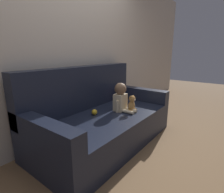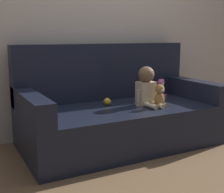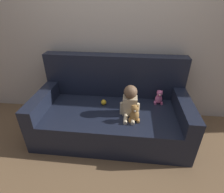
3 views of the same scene
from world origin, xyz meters
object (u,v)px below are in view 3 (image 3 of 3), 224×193
Objects in this scene: person_baby at (130,101)px; teddy_bear_brown at (135,114)px; couch at (112,110)px; toy_ball at (104,102)px; plush_toy_side at (159,97)px.

person_baby is 0.17m from teddy_bear_brown.
couch reaches higher than teddy_bear_brown.
person_baby reaches higher than toy_ball.
toy_ball is (-0.73, -0.11, -0.06)m from plush_toy_side.
teddy_bear_brown is 3.06× the size of toy_ball.
couch is 0.46m from teddy_bear_brown.
toy_ball is (-0.35, 0.17, -0.15)m from person_baby.
plush_toy_side is at bearing 36.38° from person_baby.
couch is 26.71× the size of toy_ball.
teddy_bear_brown is at bearing -127.76° from plush_toy_side.
teddy_bear_brown is 0.53m from plush_toy_side.
toy_ball is (-0.11, 0.01, 0.11)m from couch.
couch reaches higher than toy_ball.
couch is at bearing -3.60° from toy_ball.
plush_toy_side is at bearing 52.24° from teddy_bear_brown.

